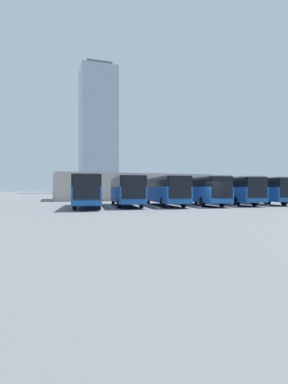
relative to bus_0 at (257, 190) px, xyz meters
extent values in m
plane|color=slate|center=(10.58, 6.40, -1.76)|extent=(600.00, 600.00, 0.00)
cube|color=#19519E|center=(0.00, -0.02, -0.52)|extent=(4.12, 12.29, 1.60)
cube|color=black|center=(0.00, -0.02, 0.77)|extent=(4.06, 12.11, 0.98)
cube|color=silver|center=(0.00, -0.02, 1.32)|extent=(3.95, 11.80, 0.12)
cylinder|color=black|center=(-0.52, 3.84, -1.24)|extent=(0.45, 1.08, 1.05)
cylinder|color=black|center=(1.58, 3.54, -1.24)|extent=(0.45, 1.08, 1.05)
cylinder|color=black|center=(-1.59, -3.57, -1.24)|extent=(0.45, 1.08, 1.05)
cylinder|color=black|center=(0.52, -3.87, -1.24)|extent=(0.45, 1.08, 1.05)
cube|color=#9E9E99|center=(2.11, 1.79, -1.69)|extent=(1.13, 6.23, 0.15)
cube|color=#19519E|center=(4.23, 0.27, -0.52)|extent=(4.12, 12.29, 1.60)
cube|color=black|center=(4.23, 0.27, 0.77)|extent=(4.06, 12.11, 0.98)
cube|color=black|center=(5.09, 6.25, 0.22)|extent=(2.12, 0.34, 2.08)
cube|color=#19519E|center=(5.09, 6.26, -1.09)|extent=(2.29, 0.39, 0.40)
cube|color=silver|center=(4.23, 0.27, 1.32)|extent=(3.95, 11.80, 0.12)
cylinder|color=black|center=(3.71, 4.12, -1.24)|extent=(0.45, 1.08, 1.05)
cylinder|color=black|center=(5.81, 3.82, -1.24)|extent=(0.45, 1.08, 1.05)
cylinder|color=black|center=(2.65, -3.29, -1.24)|extent=(0.45, 1.08, 1.05)
cylinder|color=black|center=(4.75, -3.59, -1.24)|extent=(0.45, 1.08, 1.05)
cube|color=#9E9E99|center=(6.35, 2.08, -1.69)|extent=(1.13, 6.23, 0.15)
cube|color=#19519E|center=(8.46, 0.50, -0.52)|extent=(4.12, 12.29, 1.60)
cube|color=black|center=(8.46, 0.50, 0.77)|extent=(4.06, 12.11, 0.98)
cube|color=black|center=(9.33, 6.49, 0.22)|extent=(2.12, 0.34, 2.08)
cube|color=#19519E|center=(9.33, 6.50, -1.09)|extent=(2.29, 0.39, 0.40)
cube|color=silver|center=(8.46, 0.50, 1.32)|extent=(3.95, 11.80, 0.12)
cylinder|color=black|center=(7.95, 4.36, -1.24)|extent=(0.45, 1.08, 1.05)
cylinder|color=black|center=(10.05, 4.06, -1.24)|extent=(0.45, 1.08, 1.05)
cylinder|color=black|center=(6.88, -3.05, -1.24)|extent=(0.45, 1.08, 1.05)
cylinder|color=black|center=(8.98, -3.35, -1.24)|extent=(0.45, 1.08, 1.05)
cube|color=#9E9E99|center=(10.58, 2.32, -1.69)|extent=(1.13, 6.23, 0.15)
cube|color=#19519E|center=(12.70, 0.28, -0.52)|extent=(4.12, 12.29, 1.60)
cube|color=black|center=(12.70, 0.28, 0.77)|extent=(4.06, 12.11, 0.98)
cube|color=black|center=(13.56, 6.27, 0.22)|extent=(2.12, 0.34, 2.08)
cube|color=#19519E|center=(13.56, 6.27, -1.09)|extent=(2.29, 0.39, 0.40)
cube|color=silver|center=(12.70, 0.28, 1.32)|extent=(3.95, 11.80, 0.12)
cylinder|color=black|center=(12.18, 4.13, -1.24)|extent=(0.45, 1.08, 1.05)
cylinder|color=black|center=(14.28, 3.83, -1.24)|extent=(0.45, 1.08, 1.05)
cylinder|color=black|center=(11.11, -3.28, -1.24)|extent=(0.45, 1.08, 1.05)
cylinder|color=black|center=(13.22, -3.58, -1.24)|extent=(0.45, 1.08, 1.05)
cube|color=#9E9E99|center=(14.81, 2.09, -1.69)|extent=(1.13, 6.23, 0.15)
cube|color=#19519E|center=(16.93, -0.19, -0.52)|extent=(4.12, 12.29, 1.60)
cube|color=black|center=(16.93, -0.19, 0.77)|extent=(4.06, 12.11, 0.98)
cube|color=black|center=(17.79, 5.80, 0.22)|extent=(2.12, 0.34, 2.08)
cube|color=#19519E|center=(17.79, 5.81, -1.09)|extent=(2.29, 0.39, 0.40)
cube|color=silver|center=(16.93, -0.19, 1.32)|extent=(3.95, 11.80, 0.12)
cylinder|color=black|center=(16.41, 3.67, -1.24)|extent=(0.45, 1.08, 1.05)
cylinder|color=black|center=(18.51, 3.37, -1.24)|extent=(0.45, 1.08, 1.05)
cylinder|color=black|center=(15.35, -3.74, -1.24)|extent=(0.45, 1.08, 1.05)
cylinder|color=black|center=(17.45, -4.04, -1.24)|extent=(0.45, 1.08, 1.05)
cube|color=#9E9E99|center=(19.05, 1.62, -1.69)|extent=(1.13, 6.23, 0.15)
cube|color=#19519E|center=(21.16, 0.84, -0.52)|extent=(4.12, 12.29, 1.60)
cube|color=black|center=(21.16, 0.84, 0.77)|extent=(4.06, 12.11, 0.98)
cube|color=black|center=(22.03, 6.83, 0.22)|extent=(2.12, 0.34, 2.08)
cube|color=#19519E|center=(22.03, 6.84, -1.09)|extent=(2.29, 0.39, 0.40)
cube|color=silver|center=(21.16, 0.84, 1.32)|extent=(3.95, 11.80, 0.12)
cylinder|color=black|center=(20.65, 4.70, -1.24)|extent=(0.45, 1.08, 1.05)
cylinder|color=black|center=(22.75, 4.40, -1.24)|extent=(0.45, 1.08, 1.05)
cylinder|color=black|center=(19.58, -2.71, -1.24)|extent=(0.45, 1.08, 1.05)
cylinder|color=black|center=(21.68, -3.01, -1.24)|extent=(0.45, 1.08, 1.05)
cube|color=#A8A399|center=(10.58, -21.13, 0.47)|extent=(26.30, 12.53, 4.47)
cube|color=silver|center=(10.58, -28.89, 2.46)|extent=(26.30, 3.00, 0.24)
cylinder|color=slate|center=(1.38, -29.99, 0.35)|extent=(0.20, 0.20, 4.22)
cylinder|color=slate|center=(19.79, -29.99, 0.35)|extent=(0.20, 0.20, 4.22)
cube|color=#93A8B7|center=(-4.15, -141.52, 33.92)|extent=(20.05, 20.05, 71.36)
cube|color=#4C4C51|center=(-4.15, -141.52, 70.80)|extent=(14.03, 14.03, 2.40)
camera|label=1|loc=(25.21, 30.86, -0.03)|focal=28.00mm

